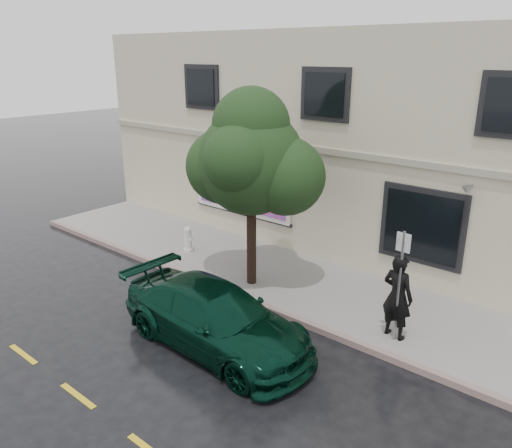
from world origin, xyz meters
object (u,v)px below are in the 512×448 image
Objects in this scene: street_tree at (251,163)px; pedestrian at (397,296)px; car at (215,318)px; fire_hydrant at (188,239)px.

pedestrian is at bearing -0.83° from street_tree.
pedestrian is (3.02, 2.74, 0.44)m from car.
car is at bearing -27.01° from fire_hydrant.
fire_hydrant is at bearing 3.45° from pedestrian.
street_tree reaches higher than pedestrian.
street_tree is at bearing 0.69° from fire_hydrant.
street_tree is 5.82× the size of fire_hydrant.
car is at bearing 49.84° from pedestrian.
fire_hydrant is (-7.47, 0.54, -0.60)m from pedestrian.
car is 4.24m from street_tree.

